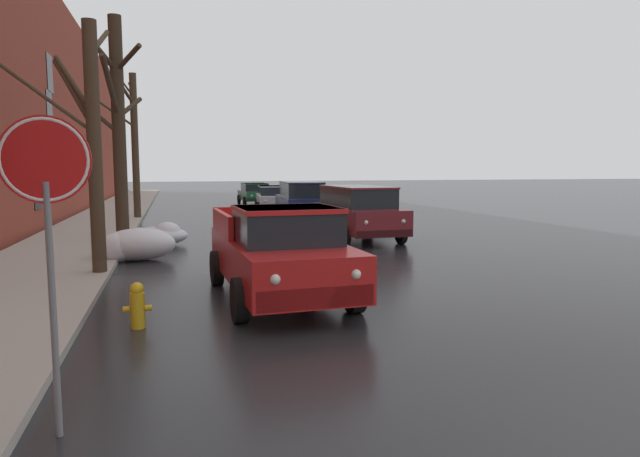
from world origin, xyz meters
name	(u,v)px	position (x,y,z in m)	size (l,w,h in m)	color
left_sidewalk_slab	(85,235)	(-6.82, 18.00, 0.06)	(3.29, 80.00, 0.13)	#A8A399
brick_townhouse_facade	(9,83)	(-8.96, 18.00, 5.26)	(0.63, 80.00, 10.53)	brown
snow_bank_near_corner_left	(133,245)	(-4.81, 12.18, 0.41)	(1.96, 1.17, 0.85)	white
snow_bank_along_left_kerb	(326,206)	(4.65, 27.10, 0.28)	(2.91, 1.42, 0.58)	white
snow_bank_near_corner_right	(381,217)	(4.54, 18.27, 0.41)	(1.73, 1.29, 0.88)	white
snow_bank_along_right_kerb	(158,236)	(-4.27, 14.99, 0.32)	(1.88, 1.15, 0.74)	white
bare_tree_second_along_sidewalk	(91,139)	(-5.46, 10.18, 3.07)	(2.21, 2.19, 5.84)	#423323
bare_tree_mid_block	(118,124)	(-5.40, 16.13, 3.83)	(2.02, 3.26, 7.24)	#382B1E
bare_tree_far_down_block	(134,141)	(-5.44, 24.22, 3.67)	(1.63, 3.17, 6.77)	#423323
pickup_truck_red_approaching_near_lane	(279,252)	(-1.89, 7.03, 0.88)	(2.31, 5.02, 1.76)	red
suv_maroon_parked_kerbside_close	(357,210)	(2.30, 14.83, 0.99)	(2.19, 4.88, 1.82)	maroon
suv_darkblue_parked_kerbside_mid	(301,200)	(1.87, 21.39, 0.99)	(2.31, 4.84, 1.82)	navy
sedan_silver_parked_far_down_block	(272,197)	(1.76, 28.18, 0.75)	(2.23, 4.49, 1.42)	#B7B7BC
sedan_green_queued_behind_truck	(255,193)	(1.61, 33.99, 0.75)	(2.09, 4.20, 1.42)	#1E5633
fire_hydrant	(137,305)	(-4.34, 5.74, 0.36)	(0.42, 0.22, 0.71)	gold
stop_sign_at_corner	(46,190)	(-4.83, 2.36, 2.24)	(0.76, 0.06, 2.88)	slate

